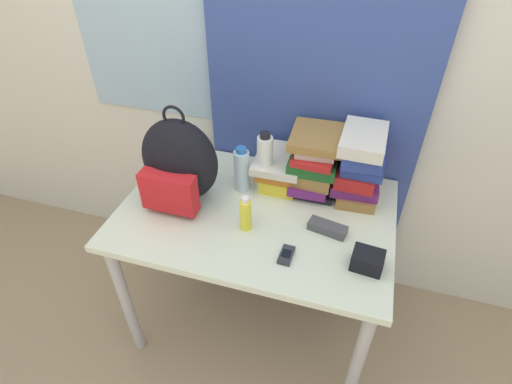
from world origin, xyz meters
TOP-DOWN VIEW (x-y plane):
  - ground_plane at (0.00, 0.00)m, footprint 12.00×12.00m
  - wall_back at (-0.00, 0.85)m, footprint 6.00×0.06m
  - curtain_blue at (0.14, 0.79)m, footprint 0.96×0.04m
  - desk at (0.00, 0.38)m, footprint 1.13×0.76m
  - backpack at (-0.33, 0.38)m, footprint 0.32×0.25m
  - book_stack_left at (0.05, 0.61)m, footprint 0.21×0.28m
  - book_stack_center at (0.19, 0.62)m, footprint 0.23×0.28m
  - book_stack_right at (0.38, 0.61)m, footprint 0.21×0.28m
  - water_bottle at (-0.10, 0.51)m, footprint 0.07×0.07m
  - sports_bottle at (-0.01, 0.53)m, footprint 0.07×0.07m
  - sunscreen_bottle at (-0.01, 0.27)m, footprint 0.05×0.05m
  - cell_phone at (0.18, 0.17)m, footprint 0.05×0.09m
  - sunglasses_case at (0.30, 0.35)m, footprint 0.16×0.08m
  - camera_pouch at (0.46, 0.21)m, footprint 0.12×0.10m

SIDE VIEW (x-z plane):
  - ground_plane at x=0.00m, z-range 0.00..0.00m
  - desk at x=0.00m, z-range 0.28..1.03m
  - cell_phone at x=0.18m, z-range 0.75..0.77m
  - sunglasses_case at x=0.30m, z-range 0.75..0.79m
  - camera_pouch at x=0.46m, z-range 0.75..0.82m
  - book_stack_left at x=0.05m, z-range 0.76..0.90m
  - sunscreen_bottle at x=-0.01m, z-range 0.75..0.90m
  - water_bottle at x=-0.10m, z-range 0.75..0.96m
  - book_stack_center at x=0.19m, z-range 0.76..1.02m
  - sports_bottle at x=-0.01m, z-range 0.75..1.03m
  - book_stack_right at x=0.38m, z-range 0.75..1.06m
  - backpack at x=-0.33m, z-range 0.72..1.15m
  - curtain_blue at x=0.14m, z-range 0.00..2.50m
  - wall_back at x=0.00m, z-range 0.00..2.50m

